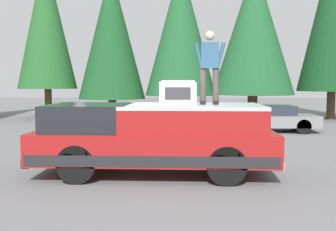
{
  "coord_description": "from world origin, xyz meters",
  "views": [
    {
      "loc": [
        -9.0,
        -0.48,
        2.16
      ],
      "look_at": [
        0.25,
        -0.05,
        1.35
      ],
      "focal_mm": 40.54,
      "sensor_mm": 36.0,
      "label": 1
    }
  ],
  "objects_px": {
    "pickup_truck": "(154,138)",
    "parked_car_grey": "(270,118)",
    "compressor_unit": "(178,92)",
    "person_on_truck_bed": "(210,65)"
  },
  "relations": [
    {
      "from": "pickup_truck",
      "to": "parked_car_grey",
      "type": "bearing_deg",
      "value": -28.94
    },
    {
      "from": "pickup_truck",
      "to": "parked_car_grey",
      "type": "relative_size",
      "value": 1.35
    },
    {
      "from": "compressor_unit",
      "to": "parked_car_grey",
      "type": "relative_size",
      "value": 0.2
    },
    {
      "from": "compressor_unit",
      "to": "parked_car_grey",
      "type": "height_order",
      "value": "compressor_unit"
    },
    {
      "from": "parked_car_grey",
      "to": "pickup_truck",
      "type": "bearing_deg",
      "value": 151.06
    },
    {
      "from": "person_on_truck_bed",
      "to": "pickup_truck",
      "type": "bearing_deg",
      "value": 94.35
    },
    {
      "from": "pickup_truck",
      "to": "person_on_truck_bed",
      "type": "bearing_deg",
      "value": -85.65
    },
    {
      "from": "compressor_unit",
      "to": "parked_car_grey",
      "type": "distance_m",
      "value": 8.89
    },
    {
      "from": "pickup_truck",
      "to": "compressor_unit",
      "type": "height_order",
      "value": "compressor_unit"
    },
    {
      "from": "compressor_unit",
      "to": "person_on_truck_bed",
      "type": "bearing_deg",
      "value": -93.53
    }
  ]
}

